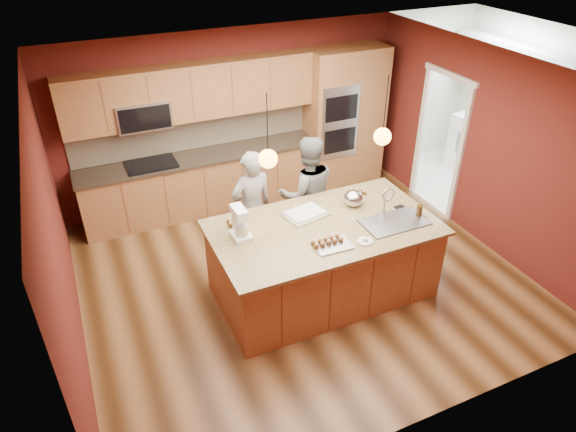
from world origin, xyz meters
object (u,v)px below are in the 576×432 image
person_left (252,208)px  mixing_bowl (354,198)px  island (324,259)px  stand_mixer (240,225)px  person_right (307,194)px

person_left → mixing_bowl: (1.10, -0.72, 0.27)m
island → person_left: person_left is taller
island → stand_mixer: size_ratio=6.92×
person_right → mixing_bowl: (0.29, -0.72, 0.24)m
person_left → stand_mixer: size_ratio=4.23×
person_left → island: bearing=110.9°
person_left → mixing_bowl: 1.34m
island → person_right: person_right is taller
person_left → stand_mixer: 0.98m
person_left → stand_mixer: (-0.44, -0.81, 0.33)m
person_left → mixing_bowl: person_left is taller
person_right → stand_mixer: (-1.25, -0.81, 0.31)m
person_right → mixing_bowl: size_ratio=6.70×
stand_mixer → person_right: bearing=30.5°
person_left → person_right: 0.81m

